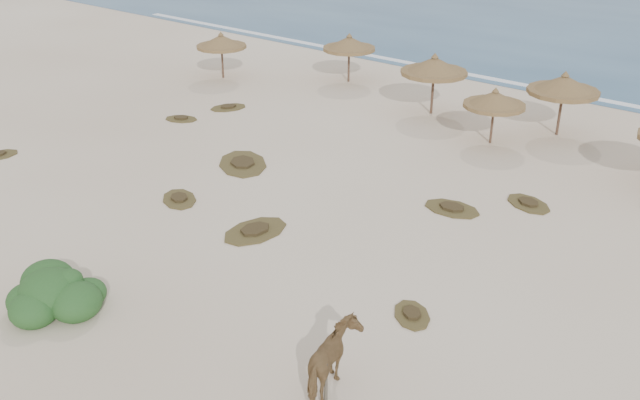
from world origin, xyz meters
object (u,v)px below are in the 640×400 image
(palapa_1, at_px, (349,44))
(bush, at_px, (52,294))
(palapa_0, at_px, (221,42))
(horse, at_px, (333,362))

(palapa_1, distance_m, bush, 25.50)
(palapa_0, relative_size, horse, 1.89)
(horse, bearing_deg, palapa_0, -57.43)
(palapa_1, bearing_deg, palapa_0, -146.97)
(palapa_0, bearing_deg, bush, -55.07)
(palapa_1, height_order, bush, palapa_1)
(palapa_1, xyz_separation_m, horse, (16.24, -21.91, -1.35))
(horse, relative_size, bush, 0.66)
(palapa_0, xyz_separation_m, horse, (22.58, -17.79, -1.28))
(palapa_0, relative_size, palapa_1, 1.05)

